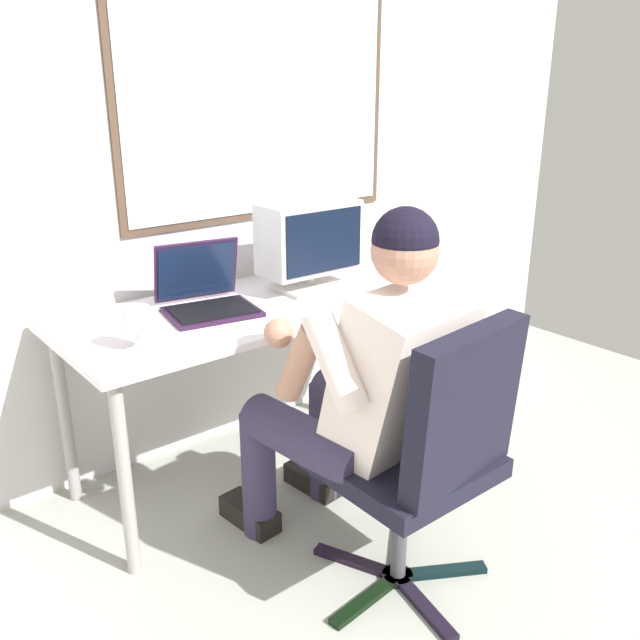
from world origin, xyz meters
TOP-DOWN VIEW (x-y plane):
  - wall_rear at (0.01, 2.55)m, footprint 4.51×0.08m
  - desk at (-0.07, 2.16)m, footprint 1.52×0.65m
  - office_chair at (-0.11, 1.23)m, footprint 0.57×0.58m
  - person_seated at (-0.13, 1.50)m, footprint 0.56×0.85m
  - crt_monitor at (0.21, 2.19)m, footprint 0.41×0.23m
  - laptop at (-0.26, 2.22)m, footprint 0.37×0.36m
  - wine_glass at (-0.63, 2.01)m, footprint 0.09×0.09m

SIDE VIEW (x-z plane):
  - office_chair at x=-0.11m, z-range 0.07..0.99m
  - person_seated at x=-0.13m, z-range 0.02..1.24m
  - desk at x=-0.07m, z-range 0.29..1.01m
  - laptop at x=-0.26m, z-range 0.66..0.91m
  - wine_glass at x=-0.63m, z-range 0.75..0.89m
  - crt_monitor at x=0.21m, z-range 0.75..1.10m
  - wall_rear at x=0.01m, z-range 0.01..2.71m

